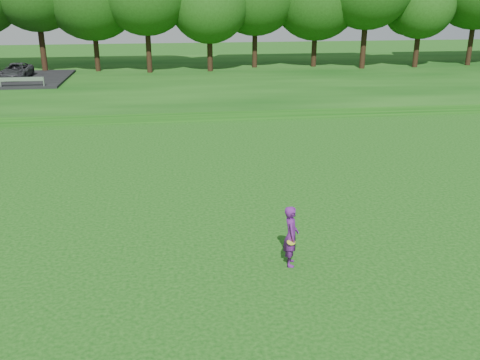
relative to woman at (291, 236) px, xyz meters
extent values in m
plane|color=#0D430C|center=(0.08, -0.45, -0.93)|extent=(140.00, 140.00, 0.00)
cube|color=#0D430C|center=(0.08, 33.55, -0.63)|extent=(130.00, 30.00, 0.60)
cube|color=gray|center=(0.08, 19.55, -0.91)|extent=(130.00, 1.60, 0.04)
imported|color=#3A393F|center=(-15.92, 32.55, 0.45)|extent=(1.99, 4.32, 1.20)
imported|color=#5E1A75|center=(0.00, 0.00, 0.00)|extent=(0.54, 0.74, 1.87)
cylinder|color=#CDDF23|center=(-0.04, -0.24, -0.09)|extent=(0.25, 0.25, 0.07)
camera|label=1|loc=(-3.31, -13.91, 6.86)|focal=40.00mm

